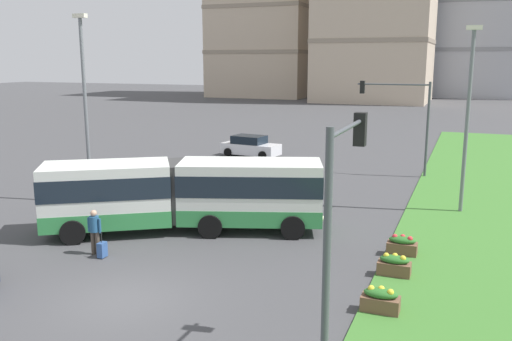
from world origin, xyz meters
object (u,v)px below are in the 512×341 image
(flower_planter_2, at_px, (402,245))
(streetlight_median, at_px, (468,113))
(articulated_bus, at_px, (184,194))
(traffic_light_far_right, at_px, (403,111))
(pedestrian_crossing, at_px, (95,229))
(streetlight_left, at_px, (85,102))
(car_white_van, at_px, (250,146))
(flower_planter_1, at_px, (394,265))
(traffic_light_near_right, at_px, (340,210))
(flower_planter_0, at_px, (380,300))
(rolling_suitcase, at_px, (102,250))

(flower_planter_2, relative_size, streetlight_median, 0.13)
(articulated_bus, distance_m, streetlight_median, 13.61)
(articulated_bus, xyz_separation_m, traffic_light_far_right, (7.17, 15.20, 2.47))
(flower_planter_2, relative_size, traffic_light_far_right, 0.19)
(pedestrian_crossing, xyz_separation_m, streetlight_left, (-5.10, 6.23, 4.16))
(articulated_bus, bearing_deg, car_white_van, 103.52)
(car_white_van, bearing_deg, streetlight_median, -35.17)
(articulated_bus, xyz_separation_m, flower_planter_1, (9.07, -1.87, -1.23))
(pedestrian_crossing, xyz_separation_m, streetlight_median, (12.71, 11.22, 3.82))
(car_white_van, distance_m, traffic_light_near_right, 30.14)
(flower_planter_0, xyz_separation_m, flower_planter_1, (0.00, 2.93, 0.00))
(articulated_bus, xyz_separation_m, rolling_suitcase, (-1.29, -4.01, -1.34))
(flower_planter_0, xyz_separation_m, streetlight_left, (-15.91, 7.22, 4.73))
(rolling_suitcase, distance_m, flower_planter_1, 10.58)
(flower_planter_2, bearing_deg, traffic_light_far_right, 97.26)
(flower_planter_1, relative_size, flower_planter_2, 1.00)
(articulated_bus, height_order, flower_planter_0, articulated_bus)
(traffic_light_far_right, bearing_deg, flower_planter_0, -84.58)
(car_white_van, relative_size, flower_planter_2, 4.18)
(car_white_van, relative_size, streetlight_median, 0.52)
(car_white_van, xyz_separation_m, flower_planter_2, (13.45, -17.92, -0.33))
(streetlight_left, relative_size, streetlight_median, 1.08)
(articulated_bus, xyz_separation_m, streetlight_median, (10.97, 7.40, 3.17))
(car_white_van, distance_m, traffic_light_far_right, 12.41)
(flower_planter_1, bearing_deg, car_white_van, 123.79)
(articulated_bus, relative_size, traffic_light_far_right, 1.95)
(car_white_van, bearing_deg, articulated_bus, -76.48)
(flower_planter_2, height_order, traffic_light_near_right, traffic_light_near_right)
(articulated_bus, bearing_deg, traffic_light_far_right, 64.74)
(articulated_bus, distance_m, traffic_light_far_right, 16.98)
(traffic_light_near_right, relative_size, streetlight_left, 0.64)
(pedestrian_crossing, height_order, traffic_light_far_right, traffic_light_far_right)
(traffic_light_far_right, xyz_separation_m, traffic_light_near_right, (1.50, -23.93, -0.03))
(flower_planter_0, bearing_deg, streetlight_median, 81.15)
(articulated_bus, height_order, traffic_light_far_right, traffic_light_far_right)
(pedestrian_crossing, distance_m, flower_planter_1, 10.99)
(flower_planter_0, height_order, streetlight_median, streetlight_median)
(car_white_van, distance_m, flower_planter_0, 26.67)
(traffic_light_near_right, bearing_deg, traffic_light_far_right, 93.58)
(rolling_suitcase, bearing_deg, flower_planter_1, 11.66)
(flower_planter_2, xyz_separation_m, traffic_light_far_right, (-1.90, 14.89, 3.70))
(traffic_light_near_right, xyz_separation_m, streetlight_left, (-15.51, 11.16, 1.06))
(pedestrian_crossing, height_order, flower_planter_1, pedestrian_crossing)
(flower_planter_0, height_order, traffic_light_far_right, traffic_light_far_right)
(traffic_light_far_right, bearing_deg, streetlight_median, -64.02)
(articulated_bus, relative_size, flower_planter_2, 10.54)
(flower_planter_1, height_order, traffic_light_near_right, traffic_light_near_right)
(traffic_light_far_right, distance_m, streetlight_left, 18.99)
(flower_planter_1, bearing_deg, articulated_bus, 168.32)
(flower_planter_0, bearing_deg, streetlight_left, 155.58)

